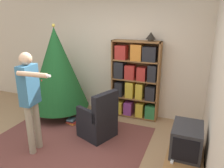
{
  "coord_description": "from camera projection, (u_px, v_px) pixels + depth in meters",
  "views": [
    {
      "loc": [
        1.67,
        -2.43,
        2.22
      ],
      "look_at": [
        0.31,
        0.96,
        1.05
      ],
      "focal_mm": 35.0,
      "sensor_mm": 36.0,
      "label": 1
    }
  ],
  "objects": [
    {
      "name": "wall_right",
      "position": [
        221.0,
        104.0,
        2.33
      ],
      "size": [
        0.1,
        8.0,
        2.6
      ],
      "color": "beige",
      "rests_on": "ground_plane"
    },
    {
      "name": "wall_back",
      "position": [
        119.0,
        57.0,
        4.95
      ],
      "size": [
        8.0,
        0.1,
        2.6
      ],
      "color": "beige",
      "rests_on": "ground_plane"
    },
    {
      "name": "armchair",
      "position": [
        99.0,
        121.0,
        4.07
      ],
      "size": [
        0.73,
        0.73,
        0.92
      ],
      "rotation": [
        0.0,
        0.0,
        -1.94
      ],
      "color": "black",
      "rests_on": "ground_plane"
    },
    {
      "name": "tv_stand",
      "position": [
        184.0,
        166.0,
        3.0
      ],
      "size": [
        0.46,
        0.87,
        0.45
      ],
      "color": "#996638",
      "rests_on": "ground_plane"
    },
    {
      "name": "bookshelf",
      "position": [
        135.0,
        80.0,
        4.73
      ],
      "size": [
        1.03,
        0.28,
        1.7
      ],
      "color": "brown",
      "rests_on": "ground_plane"
    },
    {
      "name": "game_remote",
      "position": [
        172.0,
        160.0,
        2.75
      ],
      "size": [
        0.04,
        0.12,
        0.02
      ],
      "color": "white",
      "rests_on": "tv_stand"
    },
    {
      "name": "area_rug",
      "position": [
        69.0,
        142.0,
        3.97
      ],
      "size": [
        2.74,
        2.17,
        0.01
      ],
      "color": "brown",
      "rests_on": "ground_plane"
    },
    {
      "name": "television",
      "position": [
        187.0,
        140.0,
        2.87
      ],
      "size": [
        0.38,
        0.54,
        0.39
      ],
      "color": "#28282D",
      "rests_on": "tv_stand"
    },
    {
      "name": "table_lamp",
      "position": [
        151.0,
        36.0,
        4.35
      ],
      "size": [
        0.2,
        0.2,
        0.18
      ],
      "color": "#473828",
      "rests_on": "bookshelf"
    },
    {
      "name": "standing_person",
      "position": [
        30.0,
        95.0,
        3.44
      ],
      "size": [
        0.65,
        0.47,
        1.68
      ],
      "rotation": [
        0.0,
        0.0,
        -1.49
      ],
      "color": "#9E937F",
      "rests_on": "ground_plane"
    },
    {
      "name": "book_pile_near_tree",
      "position": [
        71.0,
        121.0,
        4.63
      ],
      "size": [
        0.24,
        0.19,
        0.12
      ],
      "color": "orange",
      "rests_on": "ground_plane"
    },
    {
      "name": "christmas_tree",
      "position": [
        57.0,
        69.0,
        4.75
      ],
      "size": [
        1.33,
        1.33,
        2.04
      ],
      "color": "#4C3323",
      "rests_on": "ground_plane"
    },
    {
      "name": "ground_plane",
      "position": [
        71.0,
        163.0,
        3.42
      ],
      "size": [
        14.0,
        14.0,
        0.0
      ],
      "primitive_type": "plane",
      "color": "#9E7A56"
    }
  ]
}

